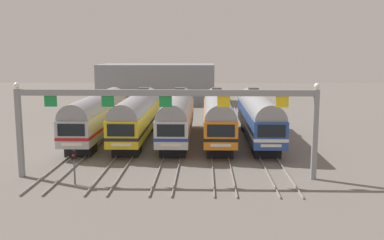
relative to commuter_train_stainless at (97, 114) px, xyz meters
name	(u,v)px	position (x,y,z in m)	size (l,w,h in m)	color
ground_plane	(178,140)	(8.27, 0.01, -2.69)	(160.00, 160.00, 0.00)	slate
track_bed	(185,115)	(8.27, 17.01, -2.61)	(18.05, 70.00, 0.15)	gray
commuter_train_stainless	(97,114)	(0.00, 0.00, 0.00)	(2.88, 18.06, 4.77)	#B2B5BA
commuter_train_yellow	(137,115)	(4.14, 0.00, 0.00)	(2.88, 18.06, 5.05)	gold
commuter_train_silver	(177,115)	(8.27, 0.00, 0.00)	(2.88, 18.06, 5.05)	silver
commuter_train_orange	(218,115)	(12.41, 0.00, 0.00)	(2.88, 18.06, 5.05)	orange
commuter_train_blue	(258,115)	(16.55, 0.00, 0.00)	(2.88, 18.06, 5.05)	#284C9E
catenary_gantry	(166,107)	(8.27, -13.49, 2.56)	(21.79, 0.44, 6.97)	gray
yard_signal_mast	(74,160)	(2.07, -15.32, -0.95)	(0.28, 0.35, 2.47)	#59595E
maintenance_building	(157,83)	(2.65, 33.73, 0.69)	(20.04, 10.00, 6.75)	gray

